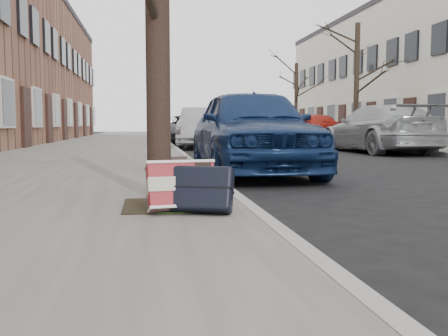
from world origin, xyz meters
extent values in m
plane|color=black|center=(0.00, 0.00, 0.00)|extent=(120.00, 120.00, 0.00)
cube|color=gray|center=(-3.70, 15.00, 0.06)|extent=(5.00, 70.00, 0.12)
cube|color=slate|center=(7.80, 15.00, 0.06)|extent=(4.00, 70.00, 0.12)
cube|color=black|center=(-2.00, 1.20, 0.13)|extent=(0.85, 0.85, 0.02)
cube|color=maroon|center=(-1.91, 0.84, 0.34)|extent=(0.62, 0.39, 0.45)
cube|color=black|center=(-1.75, 0.75, 0.33)|extent=(0.62, 0.47, 0.43)
imported|color=#112550|center=(-0.35, 5.31, 0.78)|extent=(1.84, 4.57, 1.56)
imported|color=#A5A9AD|center=(-0.08, 15.18, 0.76)|extent=(2.37, 4.81, 1.52)
imported|color=#3D3E43|center=(-0.39, 19.94, 0.66)|extent=(3.27, 5.12, 1.31)
imported|color=#9EA1A5|center=(4.96, 11.26, 0.73)|extent=(2.27, 5.14, 1.47)
imported|color=maroon|center=(4.85, 17.91, 0.71)|extent=(2.68, 4.44, 1.42)
cylinder|color=black|center=(7.20, 18.11, 2.76)|extent=(0.24, 0.24, 5.28)
cylinder|color=black|center=(7.20, 27.31, 2.43)|extent=(0.22, 0.22, 4.61)
camera|label=1|loc=(-2.21, -3.43, 0.88)|focal=40.00mm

